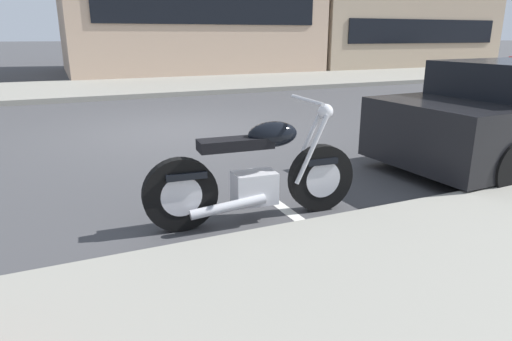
% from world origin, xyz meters
% --- Properties ---
extents(ground_plane, '(260.00, 260.00, 0.00)m').
position_xyz_m(ground_plane, '(0.00, 0.00, 0.00)').
color(ground_plane, '#3D3D3F').
extents(sidewalk_far_curb, '(120.00, 5.00, 0.14)m').
position_xyz_m(sidewalk_far_curb, '(12.00, 7.18, 0.07)').
color(sidewalk_far_curb, gray).
rests_on(sidewalk_far_curb, ground).
extents(parking_stall_stripe, '(0.12, 2.20, 0.01)m').
position_xyz_m(parking_stall_stripe, '(0.00, -4.08, 0.00)').
color(parking_stall_stripe, silver).
rests_on(parking_stall_stripe, ground).
extents(parked_motorcycle, '(2.07, 0.62, 1.13)m').
position_xyz_m(parked_motorcycle, '(-0.36, -4.29, 0.44)').
color(parked_motorcycle, black).
rests_on(parked_motorcycle, ground).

